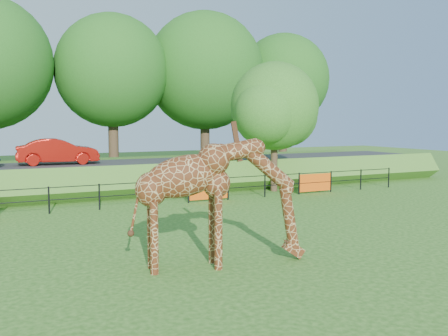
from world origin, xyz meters
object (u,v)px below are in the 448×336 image
at_px(giraffe, 221,203).
at_px(car_red, 58,151).
at_px(tree_east, 276,110).
at_px(visitor, 178,181).

distance_m(giraffe, car_red, 16.06).
relative_size(car_red, tree_east, 0.61).
height_order(car_red, visitor, car_red).
height_order(giraffe, tree_east, tree_east).
bearing_deg(car_red, visitor, -128.39).
height_order(giraffe, visitor, giraffe).
distance_m(car_red, tree_east, 11.64).
xyz_separation_m(visitor, tree_east, (5.30, -0.46, 3.51)).
bearing_deg(giraffe, visitor, 84.80).
bearing_deg(visitor, car_red, -44.17).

